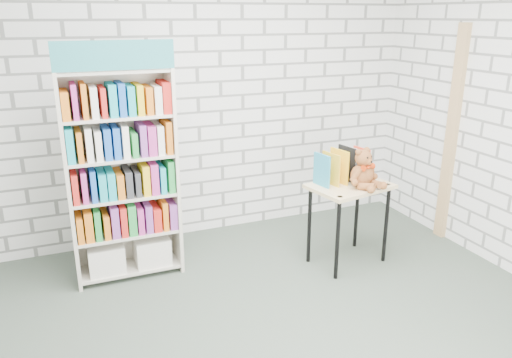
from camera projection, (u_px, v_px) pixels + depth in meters
name	position (u px, v px, depth m)	size (l,w,h in m)	color
ground	(283.00, 337.00, 3.52)	(4.50, 4.50, 0.00)	#404B40
room_shell	(288.00, 82.00, 2.96)	(4.52, 4.02, 2.81)	silver
bookshelf	(122.00, 175.00, 4.12)	(0.89, 0.34, 1.99)	beige
display_table	(350.00, 196.00, 4.41)	(0.77, 0.61, 0.75)	#DBBD83
table_books	(342.00, 166.00, 4.42)	(0.52, 0.30, 0.29)	teal
teddy_bear	(364.00, 172.00, 4.28)	(0.31, 0.31, 0.34)	brown
door_trim	(451.00, 136.00, 4.82)	(0.05, 0.12, 2.10)	tan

